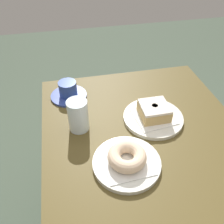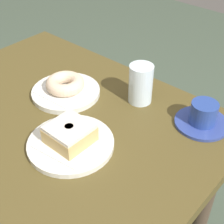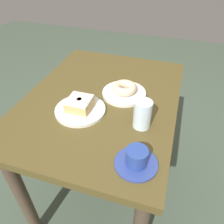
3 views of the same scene
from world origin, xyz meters
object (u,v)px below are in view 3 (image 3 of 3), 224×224
(donut_sugar_ring, at_px, (124,88))
(water_glass, at_px, (142,114))
(donut_glazed_square, at_px, (80,104))
(plate_glazed_square, at_px, (80,110))
(coffee_cup, at_px, (136,159))
(plate_sugar_ring, at_px, (124,93))

(donut_sugar_ring, relative_size, water_glass, 0.99)
(donut_glazed_square, bearing_deg, plate_glazed_square, 165.96)
(donut_sugar_ring, relative_size, donut_glazed_square, 1.17)
(water_glass, height_order, coffee_cup, water_glass)
(donut_sugar_ring, relative_size, coffee_cup, 0.79)
(coffee_cup, bearing_deg, plate_sugar_ring, 20.74)
(plate_glazed_square, bearing_deg, donut_sugar_ring, -39.47)
(coffee_cup, bearing_deg, donut_glazed_square, 55.04)
(donut_sugar_ring, distance_m, donut_glazed_square, 0.23)
(water_glass, bearing_deg, plate_sugar_ring, 32.87)
(plate_sugar_ring, xyz_separation_m, coffee_cup, (-0.39, -0.15, 0.02))
(plate_glazed_square, height_order, coffee_cup, coffee_cup)
(coffee_cup, bearing_deg, plate_glazed_square, 55.04)
(plate_sugar_ring, distance_m, coffee_cup, 0.41)
(plate_glazed_square, relative_size, donut_glazed_square, 2.19)
(donut_glazed_square, distance_m, coffee_cup, 0.36)
(donut_sugar_ring, distance_m, coffee_cup, 0.41)
(donut_sugar_ring, xyz_separation_m, water_glass, (-0.19, -0.12, 0.02))
(plate_sugar_ring, height_order, donut_glazed_square, donut_glazed_square)
(plate_sugar_ring, xyz_separation_m, donut_glazed_square, (-0.18, 0.15, 0.03))
(plate_glazed_square, bearing_deg, donut_glazed_square, -14.04)
(donut_sugar_ring, bearing_deg, plate_sugar_ring, 0.00)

